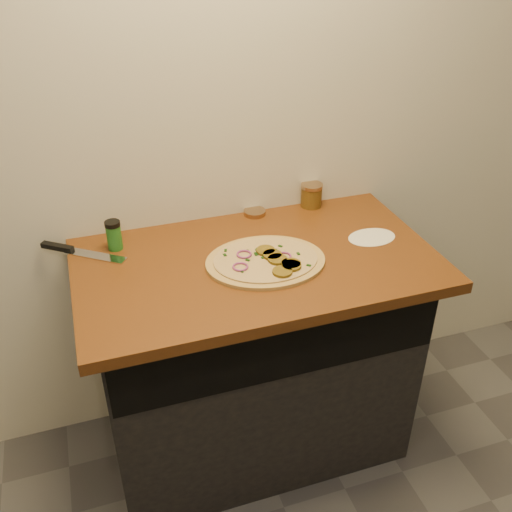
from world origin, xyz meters
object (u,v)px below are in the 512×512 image
object	(u,v)px
pizza	(266,261)
spice_shaker	(114,235)
chefs_knife	(75,251)
salsa_jar	(311,195)

from	to	relation	value
pizza	spice_shaker	bearing A→B (deg)	151.35
pizza	chefs_knife	xyz separation A→B (m)	(-0.59, 0.27, -0.00)
chefs_knife	salsa_jar	xyz separation A→B (m)	(0.90, 0.07, 0.04)
pizza	salsa_jar	distance (m)	0.46
chefs_knife	pizza	bearing A→B (deg)	-24.29
chefs_knife	spice_shaker	xyz separation A→B (m)	(0.13, -0.02, 0.05)
pizza	salsa_jar	xyz separation A→B (m)	(0.30, 0.34, 0.04)
pizza	spice_shaker	size ratio (longest dim) A/B	4.05
salsa_jar	spice_shaker	distance (m)	0.77
pizza	chefs_knife	size ratio (longest dim) A/B	1.54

